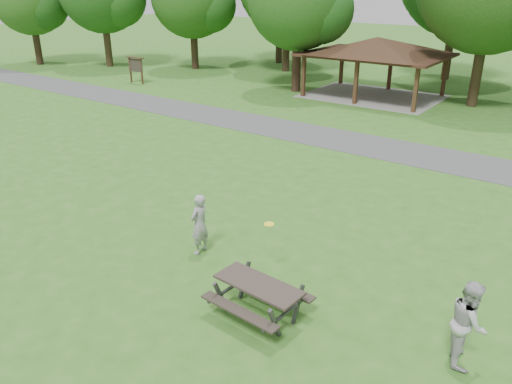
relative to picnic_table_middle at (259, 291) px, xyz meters
The scene contains 9 objects.
ground 3.60m from the picnic_table_middle, 168.93° to the right, with size 160.00×160.00×0.00m, color #2F641C.
asphalt_path 13.78m from the picnic_table_middle, 104.61° to the left, with size 120.00×3.20×0.02m, color #454547.
pavilion 24.61m from the picnic_table_middle, 107.76° to the left, with size 8.60×7.01×3.76m.
notice_board 29.18m from the picnic_table_middle, 143.57° to the left, with size 1.60×0.30×1.88m.
tree_row_d 25.63m from the picnic_table_middle, 119.56° to the left, with size 6.93×6.60×9.27m.
picnic_table_middle is the anchor object (origin of this frame).
frisbee_in_flight 1.75m from the picnic_table_middle, 115.68° to the left, with size 0.33×0.33×0.02m.
frisbee_thrower 3.31m from the picnic_table_middle, 155.26° to the left, with size 0.64×0.42×1.76m, color gray.
frisbee_catcher 4.34m from the picnic_table_middle, 16.34° to the left, with size 0.89×0.69×1.83m, color #AFB0B2.
Camera 1 is at (8.92, -6.96, 7.06)m, focal length 35.00 mm.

